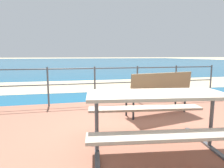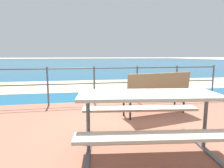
{
  "view_description": "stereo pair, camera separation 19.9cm",
  "coord_description": "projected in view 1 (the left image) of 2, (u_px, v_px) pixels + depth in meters",
  "views": [
    {
      "loc": [
        -1.28,
        -2.7,
        1.34
      ],
      "look_at": [
        -0.05,
        2.71,
        0.52
      ],
      "focal_mm": 31.33,
      "sensor_mm": 36.0,
      "label": 1
    },
    {
      "loc": [
        -1.09,
        -2.74,
        1.34
      ],
      "look_at": [
        -0.05,
        2.71,
        0.52
      ],
      "focal_mm": 31.33,
      "sensor_mm": 36.0,
      "label": 2
    }
  ],
  "objects": [
    {
      "name": "picnic_table",
      "position": [
        156.0,
        108.0,
        2.58
      ],
      "size": [
        1.97,
        1.57,
        0.79
      ],
      "rotation": [
        0.0,
        0.0,
        -0.13
      ],
      "color": "tan",
      "rests_on": "patio_paving"
    },
    {
      "name": "beach_strip",
      "position": [
        97.0,
        85.0,
        8.86
      ],
      "size": [
        54.06,
        4.53,
        0.01
      ],
      "primitive_type": "cube",
      "rotation": [
        0.0,
        0.0,
        -0.02
      ],
      "color": "tan",
      "rests_on": "ground"
    },
    {
      "name": "patio_paving",
      "position": [
        153.0,
        139.0,
        3.07
      ],
      "size": [
        6.4,
        5.2,
        0.06
      ],
      "primitive_type": "cube",
      "color": "#935B47",
      "rests_on": "ground"
    },
    {
      "name": "ground_plane",
      "position": [
        153.0,
        141.0,
        3.08
      ],
      "size": [
        240.0,
        240.0,
        0.0
      ],
      "primitive_type": "plane",
      "color": "tan"
    },
    {
      "name": "railing_fence",
      "position": [
        117.0,
        80.0,
        5.26
      ],
      "size": [
        5.94,
        0.04,
        0.99
      ],
      "color": "#4C5156",
      "rests_on": "patio_paving"
    },
    {
      "name": "sea_water",
      "position": [
        73.0,
        62.0,
        41.66
      ],
      "size": [
        90.0,
        90.0,
        0.01
      ],
      "primitive_type": "cube",
      "color": "#145B84",
      "rests_on": "ground"
    },
    {
      "name": "park_bench",
      "position": [
        159.0,
        90.0,
        4.17
      ],
      "size": [
        1.55,
        0.7,
        0.92
      ],
      "rotation": [
        0.0,
        0.0,
        3.34
      ],
      "color": "#8C704C",
      "rests_on": "patio_paving"
    }
  ]
}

